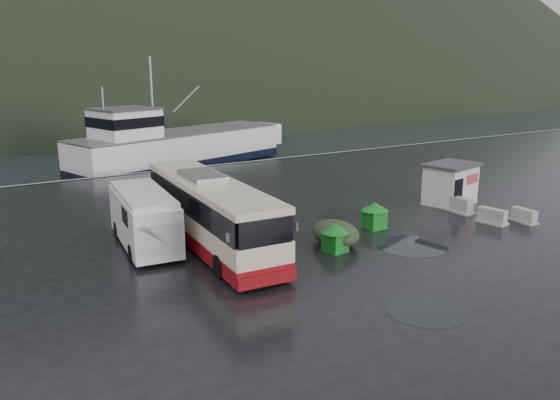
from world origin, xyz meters
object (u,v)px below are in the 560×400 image
ticket_kiosk (449,204)px  jersey_barrier_a (491,223)px  dome_tent (335,244)px  fishing_trawler (181,151)px  jersey_barrier_c (523,222)px  coach_bus (212,245)px  jersey_barrier_b (459,212)px  white_van (146,246)px  waste_bin_left (335,251)px  waste_bin_right (374,228)px

ticket_kiosk → jersey_barrier_a: bearing=-118.7°
dome_tent → fishing_trawler: (3.59, 29.46, 0.00)m
fishing_trawler → ticket_kiosk: bearing=-93.6°
jersey_barrier_a → jersey_barrier_c: 1.79m
ticket_kiosk → fishing_trawler: bearing=92.3°
coach_bus → jersey_barrier_c: 16.59m
jersey_barrier_b → jersey_barrier_c: size_ratio=1.18×
dome_tent → ticket_kiosk: ticket_kiosk is taller
coach_bus → jersey_barrier_c: coach_bus is taller
white_van → waste_bin_left: size_ratio=4.84×
waste_bin_left → dome_tent: waste_bin_left is taller
dome_tent → jersey_barrier_c: 10.99m
coach_bus → dome_tent: coach_bus is taller
white_van → ticket_kiosk: (18.05, -1.79, 0.00)m
waste_bin_left → jersey_barrier_c: size_ratio=0.90×
jersey_barrier_b → fishing_trawler: fishing_trawler is taller
waste_bin_left → jersey_barrier_b: bearing=9.8°
waste_bin_left → jersey_barrier_a: (9.74, -0.69, 0.00)m
white_van → fishing_trawler: (11.29, 25.12, 0.00)m
waste_bin_right → ticket_kiosk: size_ratio=0.44×
white_van → fishing_trawler: fishing_trawler is taller
coach_bus → waste_bin_right: bearing=-9.4°
jersey_barrier_c → ticket_kiosk: bearing=94.9°
ticket_kiosk → white_van: bearing=162.5°
coach_bus → jersey_barrier_b: bearing=-4.5°
coach_bus → jersey_barrier_a: size_ratio=7.37×
coach_bus → waste_bin_left: bearing=-36.1°
jersey_barrier_a → jersey_barrier_c: size_ratio=1.09×
coach_bus → white_van: (-2.65, 1.53, 0.00)m
white_van → jersey_barrier_b: 17.42m
waste_bin_right → jersey_barrier_a: bearing=-22.9°
white_van → fishing_trawler: size_ratio=0.25×
dome_tent → jersey_barrier_c: size_ratio=1.94×
dome_tent → fishing_trawler: fishing_trawler is taller
waste_bin_right → dome_tent: (-3.21, -1.02, 0.00)m
ticket_kiosk → jersey_barrier_b: ticket_kiosk is taller
coach_bus → jersey_barrier_a: coach_bus is taller
coach_bus → fishing_trawler: bearing=74.9°
coach_bus → jersey_barrier_b: size_ratio=6.84×
coach_bus → dome_tent: (5.05, -2.81, 0.00)m
white_van → jersey_barrier_b: white_van is taller
waste_bin_right → ticket_kiosk: (7.15, 1.53, 0.00)m
dome_tent → jersey_barrier_b: 9.43m
coach_bus → fishing_trawler: 28.02m
white_van → dome_tent: size_ratio=2.25×
jersey_barrier_a → jersey_barrier_b: size_ratio=0.93×
coach_bus → waste_bin_left: (4.44, -3.60, 0.00)m
waste_bin_right → fishing_trawler: bearing=89.2°
ticket_kiosk → dome_tent: bearing=-178.0°
waste_bin_right → jersey_barrier_a: 6.43m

